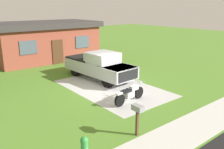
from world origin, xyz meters
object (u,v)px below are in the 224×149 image
Objects in this scene: motorcycle at (130,94)px; pickup_truck at (98,65)px; fire_hydrant at (85,149)px; mailbox at (138,112)px; neighbor_house at (45,40)px.

pickup_truck is (1.23, 4.52, 0.48)m from motorcycle.
motorcycle is at bearing 30.93° from fire_hydrant.
motorcycle is 5.26m from fire_hydrant.
fire_hydrant is (-4.52, -2.71, -0.05)m from motorcycle.
pickup_truck reaches higher than fire_hydrant.
motorcycle is 1.75× the size of mailbox.
pickup_truck is at bearing -88.68° from neighbor_house.
neighbor_house reaches higher than motorcycle.
pickup_truck reaches higher than motorcycle.
motorcycle is 3.38m from mailbox.
mailbox is 0.13× the size of neighbor_house.
pickup_truck is 7.87m from mailbox.
pickup_truck is at bearing 65.31° from mailbox.
mailbox is (-2.06, -2.63, 0.51)m from motorcycle.
mailbox is at bearing -101.32° from neighbor_house.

